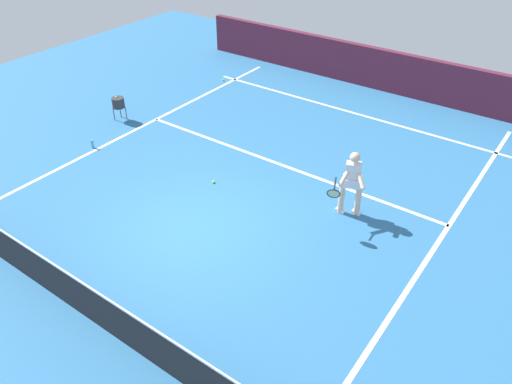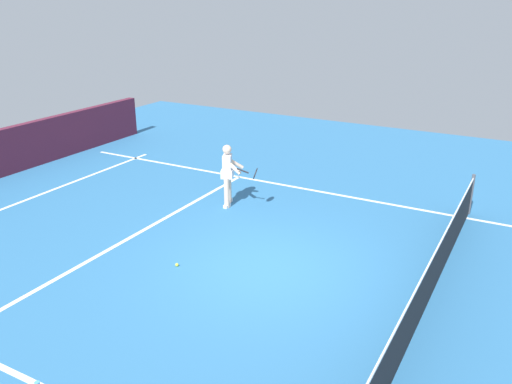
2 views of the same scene
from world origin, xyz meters
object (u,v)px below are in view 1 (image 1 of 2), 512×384
object	(u,v)px
tennis_ball_near	(223,80)
water_bottle	(92,144)
ball_hopper	(118,103)
tennis_ball_mid	(213,182)
tennis_player	(351,182)

from	to	relation	value
tennis_ball_near	water_bottle	bearing A→B (deg)	91.09
ball_hopper	tennis_ball_mid	bearing A→B (deg)	166.89
tennis_ball_mid	ball_hopper	distance (m)	4.61
tennis_player	ball_hopper	size ratio (longest dim) A/B	2.09
tennis_ball_near	ball_hopper	distance (m)	4.24
tennis_ball_near	water_bottle	distance (m)	5.78
tennis_player	tennis_ball_mid	distance (m)	3.42
tennis_player	tennis_ball_mid	world-z (taller)	tennis_player
tennis_player	water_bottle	world-z (taller)	tennis_player
tennis_player	tennis_ball_near	bearing A→B (deg)	-31.89
tennis_ball_mid	tennis_ball_near	bearing A→B (deg)	-53.32
tennis_ball_near	water_bottle	xyz separation A→B (m)	(-0.11, 5.78, 0.09)
tennis_player	water_bottle	distance (m)	7.16
tennis_player	water_bottle	xyz separation A→B (m)	(6.99, 1.36, -0.73)
tennis_player	tennis_ball_mid	xyz separation A→B (m)	(3.22, 0.79, -0.81)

